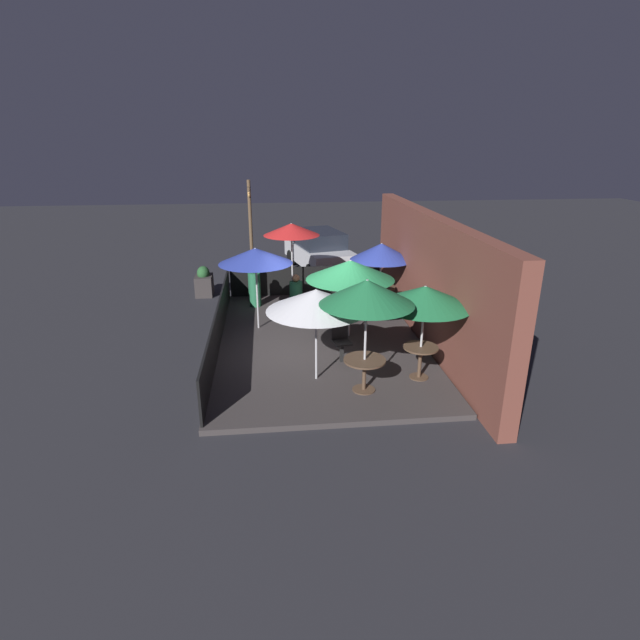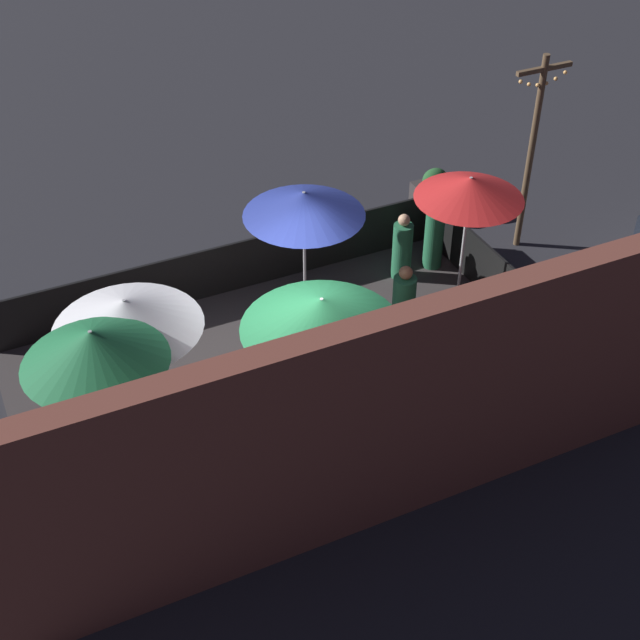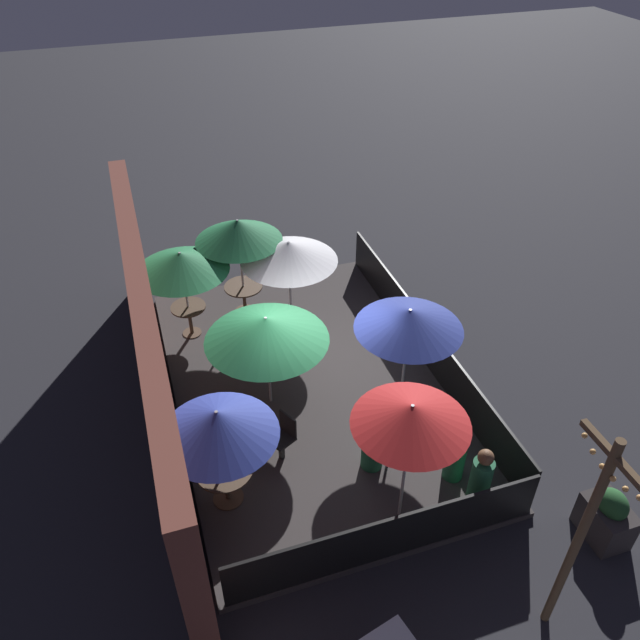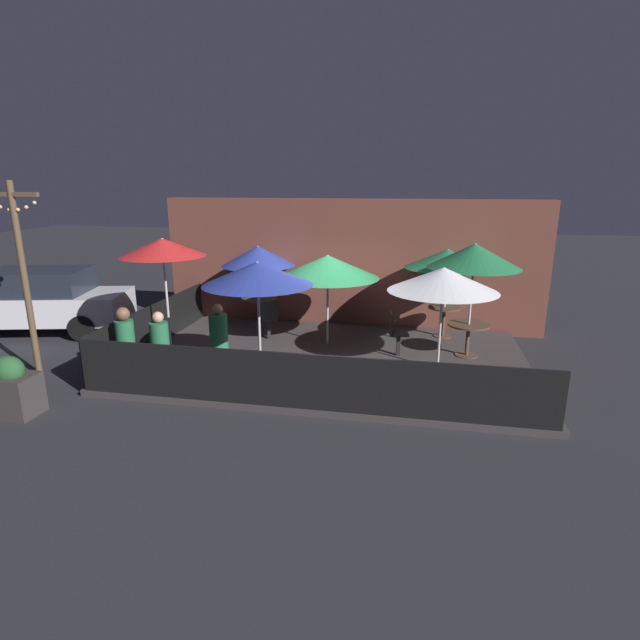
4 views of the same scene
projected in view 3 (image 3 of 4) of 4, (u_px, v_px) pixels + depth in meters
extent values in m
plane|color=#26262B|center=(308.00, 389.00, 12.71)|extent=(60.00, 60.00, 0.00)
cube|color=#383333|center=(308.00, 387.00, 12.68)|extent=(8.17, 5.23, 0.12)
cube|color=brown|center=(153.00, 356.00, 11.00)|extent=(9.77, 0.36, 3.32)
cube|color=black|center=(425.00, 341.00, 12.99)|extent=(7.97, 0.05, 0.95)
cube|color=black|center=(388.00, 538.00, 9.30)|extent=(0.05, 5.03, 0.95)
cylinder|color=#B2B2B7|center=(242.00, 268.00, 13.91)|extent=(0.05, 0.05, 2.40)
cone|color=#1E6B3D|center=(238.00, 230.00, 13.34)|extent=(1.90, 1.90, 0.50)
cylinder|color=#B2B2B7|center=(223.00, 457.00, 9.82)|extent=(0.05, 0.05, 2.06)
cone|color=#283893|center=(218.00, 423.00, 9.35)|extent=(1.86, 1.86, 0.50)
cylinder|color=#B2B2B7|center=(186.00, 295.00, 13.34)|extent=(0.05, 0.05, 2.10)
cone|color=#1E6B3D|center=(181.00, 262.00, 12.83)|extent=(1.98, 1.98, 0.43)
cylinder|color=#B2B2B7|center=(405.00, 358.00, 11.57)|extent=(0.05, 0.05, 2.25)
cone|color=#283893|center=(409.00, 319.00, 11.02)|extent=(1.97, 1.97, 0.42)
cylinder|color=#B2B2B7|center=(290.00, 282.00, 13.77)|extent=(0.05, 0.05, 2.04)
cone|color=silver|center=(289.00, 251.00, 13.30)|extent=(2.11, 2.11, 0.46)
cylinder|color=#B2B2B7|center=(268.00, 361.00, 11.65)|extent=(0.05, 0.05, 2.05)
cone|color=#1E6B3D|center=(266.00, 329.00, 11.18)|extent=(2.29, 2.29, 0.50)
cylinder|color=#B2B2B7|center=(405.00, 464.00, 9.44)|extent=(0.05, 0.05, 2.50)
cone|color=red|center=(412.00, 415.00, 8.80)|extent=(1.75, 1.75, 0.37)
cylinder|color=#4C3828|center=(245.00, 311.00, 14.63)|extent=(0.48, 0.48, 0.02)
cylinder|color=#4C3828|center=(244.00, 299.00, 14.44)|extent=(0.08, 0.08, 0.67)
cylinder|color=#4C3828|center=(243.00, 287.00, 14.22)|extent=(0.88, 0.88, 0.04)
cylinder|color=#4C3828|center=(228.00, 498.00, 10.44)|extent=(0.51, 0.51, 0.02)
cylinder|color=#4C3828|center=(227.00, 484.00, 10.23)|extent=(0.08, 0.08, 0.71)
cylinder|color=#4C3828|center=(224.00, 470.00, 10.00)|extent=(0.93, 0.93, 0.04)
cylinder|color=#4C3828|center=(192.00, 333.00, 13.97)|extent=(0.42, 0.42, 0.02)
cylinder|color=#4C3828|center=(190.00, 321.00, 13.76)|extent=(0.08, 0.08, 0.70)
cylinder|color=#4C3828|center=(188.00, 307.00, 13.54)|extent=(0.76, 0.76, 0.04)
cube|color=black|center=(271.00, 338.00, 13.47)|extent=(0.09, 0.09, 0.47)
cube|color=black|center=(270.00, 329.00, 13.32)|extent=(0.46, 0.46, 0.04)
cube|color=black|center=(274.00, 324.00, 13.04)|extent=(0.10, 0.40, 0.44)
cube|color=black|center=(282.00, 449.00, 11.00)|extent=(0.11, 0.11, 0.46)
cube|color=black|center=(281.00, 439.00, 10.85)|extent=(0.54, 0.54, 0.04)
cube|color=black|center=(288.00, 424.00, 10.80)|extent=(0.37, 0.21, 0.44)
cylinder|color=#236642|center=(456.00, 455.00, 10.50)|extent=(0.36, 0.36, 1.06)
sphere|color=tan|center=(461.00, 429.00, 10.11)|extent=(0.21, 0.21, 0.21)
cylinder|color=#236642|center=(479.00, 485.00, 10.00)|extent=(0.45, 0.45, 1.08)
sphere|color=brown|center=(486.00, 457.00, 9.59)|extent=(0.26, 0.26, 0.26)
cylinder|color=#236642|center=(373.00, 447.00, 10.73)|extent=(0.54, 0.54, 0.93)
sphere|color=#9E704C|center=(374.00, 423.00, 10.38)|extent=(0.22, 0.22, 0.22)
cube|color=#332D2D|center=(605.00, 521.00, 9.83)|extent=(0.81, 0.56, 0.69)
ellipsoid|color=#235128|center=(613.00, 504.00, 9.56)|extent=(0.52, 0.42, 0.47)
cylinder|color=brown|center=(577.00, 542.00, 7.81)|extent=(0.12, 0.12, 3.75)
cube|color=brown|center=(614.00, 456.00, 6.83)|extent=(1.10, 0.08, 0.08)
sphere|color=#F4B260|center=(640.00, 498.00, 6.57)|extent=(0.07, 0.07, 0.07)
sphere|color=#F4B260|center=(625.00, 489.00, 6.76)|extent=(0.07, 0.07, 0.07)
sphere|color=#F4B260|center=(613.00, 479.00, 6.92)|extent=(0.07, 0.07, 0.07)
sphere|color=#F4B260|center=(602.00, 466.00, 7.06)|extent=(0.07, 0.07, 0.07)
sphere|color=#F4B260|center=(593.00, 452.00, 7.17)|extent=(0.07, 0.07, 0.07)
sphere|color=#F4B260|center=(585.00, 436.00, 7.26)|extent=(0.07, 0.07, 0.07)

